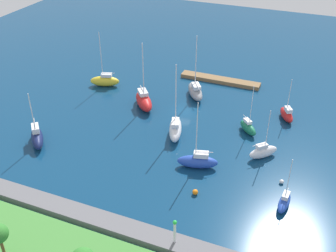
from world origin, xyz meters
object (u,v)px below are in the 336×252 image
at_px(sailboat_blue_mid_basin, 198,161).
at_px(sailboat_gray_east_end, 195,91).
at_px(sailboat_white_lone_south, 175,128).
at_px(mooring_buoy_orange, 195,192).
at_px(sailboat_navy_inner_mooring, 37,137).
at_px(sailboat_red_by_breakwater, 144,101).
at_px(sailboat_white_near_pier, 263,152).
at_px(sailboat_red_center_basin, 287,114).
at_px(mooring_buoy_white, 282,182).
at_px(sailboat_yellow_off_beacon, 105,81).
at_px(sailboat_green_along_channel, 248,127).
at_px(sailboat_blue_west_end, 284,202).
at_px(harbor_beacon, 175,230).
at_px(pier_dock, 220,80).

xyz_separation_m(sailboat_blue_mid_basin, sailboat_gray_east_end, (8.54, -23.39, 0.15)).
height_order(sailboat_white_lone_south, mooring_buoy_orange, sailboat_white_lone_south).
xyz_separation_m(sailboat_navy_inner_mooring, sailboat_red_by_breakwater, (-12.09, -19.38, 0.18)).
relative_size(sailboat_white_near_pier, sailboat_red_by_breakwater, 0.65).
distance_m(sailboat_red_center_basin, sailboat_blue_mid_basin, 24.12).
distance_m(sailboat_white_near_pier, mooring_buoy_white, 7.18).
bearing_deg(sailboat_red_by_breakwater, mooring_buoy_white, 26.11).
xyz_separation_m(sailboat_yellow_off_beacon, sailboat_gray_east_end, (-20.90, -2.78, 0.09)).
bearing_deg(sailboat_green_along_channel, sailboat_red_center_basin, 97.90).
relative_size(sailboat_yellow_off_beacon, mooring_buoy_white, 18.04).
height_order(sailboat_green_along_channel, sailboat_red_by_breakwater, sailboat_red_by_breakwater).
relative_size(sailboat_blue_west_end, mooring_buoy_orange, 9.90).
distance_m(sailboat_red_center_basin, sailboat_yellow_off_beacon, 40.73).
bearing_deg(sailboat_yellow_off_beacon, sailboat_white_lone_south, 130.79).
distance_m(sailboat_navy_inner_mooring, sailboat_white_near_pier, 40.10).
height_order(sailboat_red_by_breakwater, mooring_buoy_white, sailboat_red_by_breakwater).
bearing_deg(sailboat_white_lone_south, sailboat_navy_inner_mooring, 99.23).
bearing_deg(sailboat_gray_east_end, sailboat_green_along_channel, -157.66).
xyz_separation_m(sailboat_red_center_basin, mooring_buoy_white, (-2.35, 20.23, -0.78)).
relative_size(sailboat_red_center_basin, sailboat_yellow_off_beacon, 0.67).
distance_m(harbor_beacon, mooring_buoy_white, 21.59).
bearing_deg(sailboat_navy_inner_mooring, mooring_buoy_orange, 44.38).
distance_m(harbor_beacon, sailboat_white_near_pier, 25.19).
height_order(sailboat_blue_mid_basin, mooring_buoy_orange, sailboat_blue_mid_basin).
height_order(sailboat_yellow_off_beacon, sailboat_gray_east_end, sailboat_gray_east_end).
height_order(sailboat_yellow_off_beacon, sailboat_green_along_channel, sailboat_yellow_off_beacon).
bearing_deg(sailboat_red_center_basin, sailboat_green_along_channel, 113.27).
relative_size(sailboat_white_lone_south, mooring_buoy_white, 20.02).
height_order(sailboat_navy_inner_mooring, sailboat_white_near_pier, sailboat_navy_inner_mooring).
distance_m(harbor_beacon, sailboat_gray_east_end, 42.27).
bearing_deg(sailboat_white_lone_south, pier_dock, -21.88).
height_order(pier_dock, harbor_beacon, harbor_beacon).
xyz_separation_m(sailboat_red_by_breakwater, sailboat_blue_west_end, (-31.71, 19.07, -0.65)).
height_order(pier_dock, sailboat_blue_mid_basin, sailboat_blue_mid_basin).
bearing_deg(sailboat_blue_mid_basin, sailboat_red_by_breakwater, -57.40).
bearing_deg(pier_dock, sailboat_white_near_pier, 120.18).
bearing_deg(sailboat_green_along_channel, sailboat_white_lone_south, -106.51).
height_order(sailboat_white_near_pier, mooring_buoy_orange, sailboat_white_near_pier).
relative_size(pier_dock, sailboat_navy_inner_mooring, 1.81).
distance_m(sailboat_red_by_breakwater, mooring_buoy_orange, 28.63).
height_order(pier_dock, sailboat_yellow_off_beacon, sailboat_yellow_off_beacon).
xyz_separation_m(sailboat_navy_inner_mooring, mooring_buoy_orange, (-30.89, 2.18, -0.91)).
height_order(sailboat_white_near_pier, mooring_buoy_white, sailboat_white_near_pier).
relative_size(sailboat_navy_inner_mooring, sailboat_blue_west_end, 1.17).
xyz_separation_m(sailboat_white_lone_south, mooring_buoy_orange, (-8.77, 14.01, -1.11)).
bearing_deg(mooring_buoy_white, sailboat_white_near_pier, -54.05).
height_order(harbor_beacon, sailboat_red_by_breakwater, sailboat_red_by_breakwater).
bearing_deg(sailboat_blue_west_end, sailboat_white_lone_south, -112.53).
bearing_deg(harbor_beacon, sailboat_white_near_pier, -105.52).
distance_m(sailboat_navy_inner_mooring, sailboat_red_by_breakwater, 22.84).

